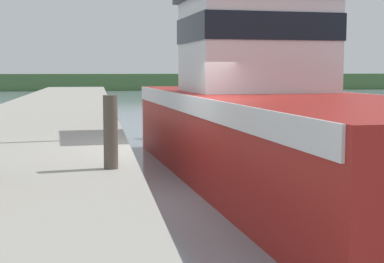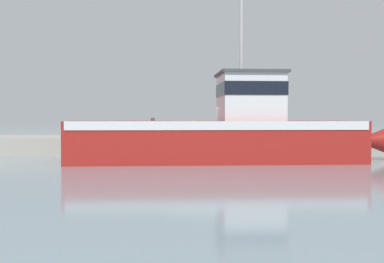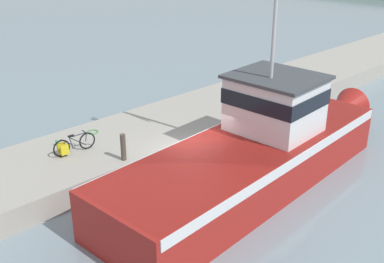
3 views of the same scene
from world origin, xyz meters
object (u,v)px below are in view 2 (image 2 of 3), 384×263
(fishing_boat_main, at_px, (229,131))
(water_bottle_by_bike, at_px, (136,134))
(mooring_post, at_px, (153,128))
(bicycle_touring, at_px, (135,130))

(fishing_boat_main, bearing_deg, water_bottle_by_bike, -146.17)
(mooring_post, bearing_deg, water_bottle_by_bike, -157.37)
(mooring_post, bearing_deg, bicycle_touring, -147.64)
(fishing_boat_main, distance_m, water_bottle_by_bike, 8.11)
(bicycle_touring, relative_size, mooring_post, 1.69)
(fishing_boat_main, xyz_separation_m, mooring_post, (-3.48, -3.75, 0.08))
(bicycle_touring, bearing_deg, mooring_post, 36.49)
(bicycle_touring, xyz_separation_m, mooring_post, (1.85, 1.17, 0.18))
(water_bottle_by_bike, bearing_deg, fishing_boat_main, 37.79)
(fishing_boat_main, xyz_separation_m, bicycle_touring, (-5.33, -4.92, -0.10))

